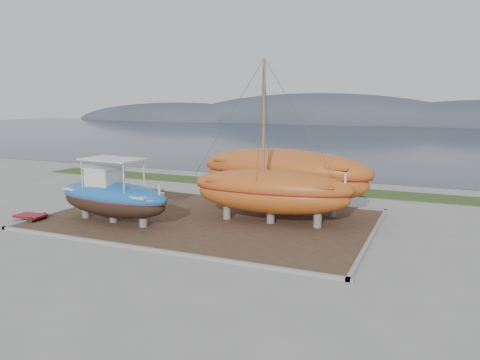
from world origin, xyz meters
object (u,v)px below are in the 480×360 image
at_px(white_dinghy, 134,193).
at_px(red_trailer, 30,218).
at_px(orange_sailboat, 272,143).
at_px(orange_bare_hull, 282,181).
at_px(blue_caique, 112,190).

height_order(white_dinghy, red_trailer, white_dinghy).
xyz_separation_m(orange_sailboat, orange_bare_hull, (-0.42, 3.22, -2.61)).
xyz_separation_m(blue_caique, orange_bare_hull, (7.73, 6.53, 0.06)).
bearing_deg(white_dinghy, orange_bare_hull, -9.93).
relative_size(white_dinghy, orange_bare_hull, 0.36).
xyz_separation_m(blue_caique, orange_sailboat, (8.15, 3.30, 2.67)).
distance_m(orange_sailboat, orange_bare_hull, 4.16).
distance_m(white_dinghy, red_trailer, 6.73).
height_order(white_dinghy, orange_bare_hull, orange_bare_hull).
bearing_deg(orange_bare_hull, red_trailer, -139.73).
relative_size(orange_sailboat, orange_bare_hull, 0.80).
height_order(blue_caique, orange_sailboat, orange_sailboat).
bearing_deg(orange_sailboat, white_dinghy, 169.19).
xyz_separation_m(white_dinghy, red_trailer, (-2.74, -6.13, -0.50)).
relative_size(blue_caique, red_trailer, 3.05).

